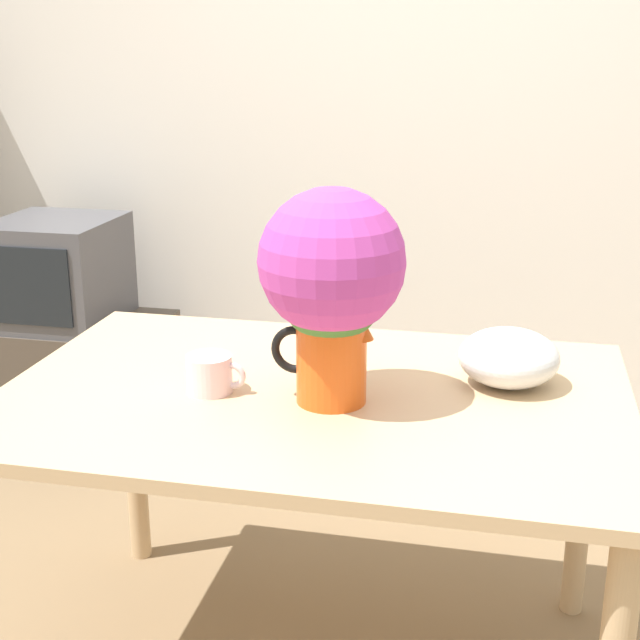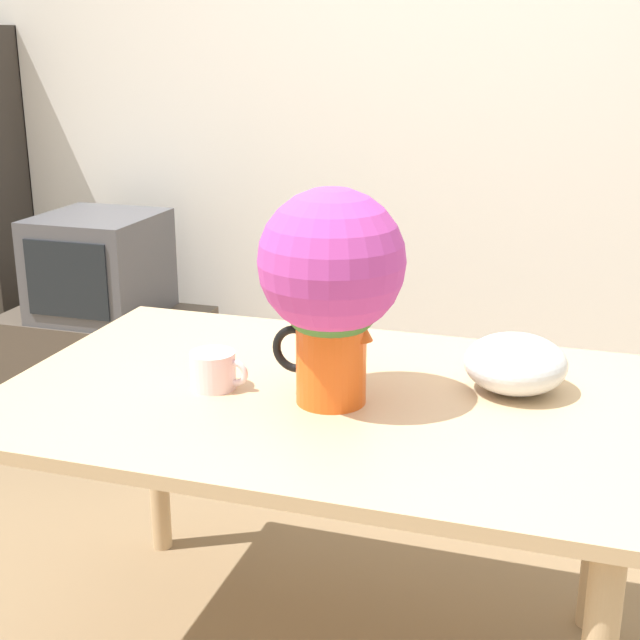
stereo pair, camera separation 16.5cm
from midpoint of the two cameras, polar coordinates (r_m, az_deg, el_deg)
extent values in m
cube|color=silver|center=(3.38, 5.34, 14.02)|extent=(8.00, 0.05, 2.60)
cube|color=tan|center=(1.99, -2.80, -5.01)|extent=(1.39, 0.94, 0.03)
cylinder|color=tan|center=(2.71, -13.54, -7.90)|extent=(0.06, 0.06, 0.73)
cylinder|color=tan|center=(2.47, 14.58, -10.61)|extent=(0.06, 0.06, 0.73)
cylinder|color=#E05619|center=(1.90, -1.76, -2.42)|extent=(0.15, 0.15, 0.20)
cone|color=#E05619|center=(1.86, 0.14, -0.51)|extent=(0.05, 0.05, 0.05)
torus|color=black|center=(1.91, -4.06, -1.95)|extent=(0.11, 0.02, 0.11)
sphere|color=#3D7033|center=(1.85, -1.80, 2.11)|extent=(0.23, 0.23, 0.23)
sphere|color=#B23D99|center=(1.84, -1.82, 3.74)|extent=(0.31, 0.31, 0.31)
cylinder|color=silver|center=(1.99, -9.47, -3.45)|extent=(0.10, 0.10, 0.08)
torus|color=silver|center=(1.98, -8.02, -3.59)|extent=(0.06, 0.01, 0.06)
ellipsoid|color=silver|center=(2.03, 9.73, -2.41)|extent=(0.23, 0.23, 0.13)
cube|color=#4C4238|center=(3.61, -17.09, -3.71)|extent=(0.76, 0.46, 0.48)
cube|color=#4C4C51|center=(3.48, -17.73, 3.00)|extent=(0.42, 0.45, 0.39)
cube|color=black|center=(3.30, -19.66, 2.00)|extent=(0.33, 0.01, 0.28)
camera|label=1|loc=(0.08, -92.52, -0.80)|focal=50.00mm
camera|label=2|loc=(0.08, 87.48, 0.80)|focal=50.00mm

